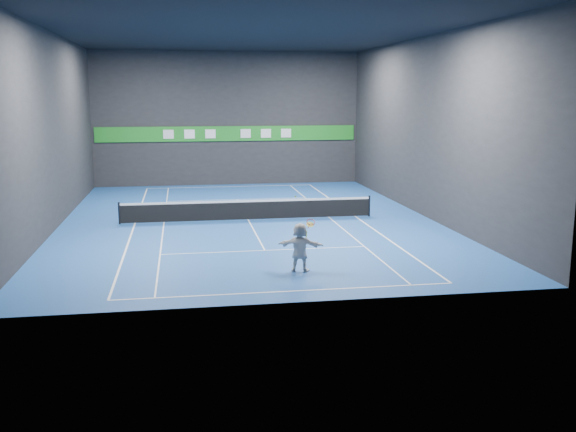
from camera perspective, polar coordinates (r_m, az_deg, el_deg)
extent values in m
plane|color=#1B4995|center=(31.83, -3.55, -0.36)|extent=(26.00, 26.00, 0.00)
plane|color=black|center=(31.37, -3.75, 15.99)|extent=(26.00, 26.00, 0.00)
cube|color=#232326|center=(44.22, -5.38, 8.60)|extent=(18.00, 0.10, 9.00)
cube|color=#232326|center=(18.43, 0.49, 5.70)|extent=(18.00, 0.10, 9.00)
cube|color=#232326|center=(31.67, -20.20, 7.16)|extent=(0.10, 26.00, 9.00)
cube|color=#232326|center=(33.41, 12.04, 7.73)|extent=(0.10, 26.00, 9.00)
cube|color=white|center=(20.39, -0.07, -6.71)|extent=(10.98, 0.08, 0.01)
cube|color=white|center=(43.52, -5.17, 2.62)|extent=(10.98, 0.08, 0.01)
cube|color=white|center=(31.76, -13.45, -0.66)|extent=(0.08, 23.78, 0.01)
cube|color=white|center=(32.84, 6.02, -0.05)|extent=(0.08, 23.78, 0.01)
cube|color=white|center=(31.69, -10.96, -0.58)|extent=(0.06, 23.78, 0.01)
cube|color=white|center=(32.50, 3.68, -0.13)|extent=(0.06, 23.78, 0.01)
cube|color=white|center=(25.62, -2.07, -3.07)|extent=(8.23, 0.06, 0.01)
cube|color=white|center=(38.11, -4.55, 1.47)|extent=(8.23, 0.06, 0.01)
cube|color=white|center=(31.83, -3.55, -0.35)|extent=(0.06, 12.80, 0.01)
imported|color=silver|center=(22.44, 1.07, -2.79)|extent=(1.69, 1.04, 1.74)
sphere|color=#B8E626|center=(22.24, 0.68, 1.74)|extent=(0.06, 0.06, 0.06)
cylinder|color=black|center=(31.72, -14.77, 0.25)|extent=(0.10, 0.10, 1.07)
cylinder|color=black|center=(32.94, 7.23, 0.90)|extent=(0.10, 0.10, 1.07)
cube|color=black|center=(31.75, -3.56, 0.47)|extent=(12.40, 0.03, 0.86)
cube|color=white|center=(31.67, -3.57, 1.33)|extent=(12.40, 0.04, 0.10)
cube|color=#1D8523|center=(44.21, -5.35, 7.30)|extent=(17.64, 0.06, 1.00)
cube|color=silver|center=(44.05, -10.58, 7.15)|extent=(0.70, 0.04, 0.60)
cube|color=white|center=(44.04, -8.75, 7.21)|extent=(0.70, 0.04, 0.60)
cube|color=white|center=(44.08, -6.91, 7.26)|extent=(0.70, 0.04, 0.60)
cube|color=white|center=(44.25, -3.78, 7.33)|extent=(0.70, 0.04, 0.60)
cube|color=white|center=(44.41, -1.97, 7.36)|extent=(0.70, 0.04, 0.60)
cube|color=white|center=(44.62, -0.17, 7.38)|extent=(0.70, 0.04, 0.60)
torus|color=#AE1A12|center=(22.38, 2.05, -0.54)|extent=(0.43, 0.36, 0.27)
cylinder|color=#CDD94C|center=(22.39, 1.98, -0.75)|extent=(0.38, 0.32, 0.21)
cylinder|color=red|center=(22.39, 1.85, -0.92)|extent=(0.07, 0.14, 0.17)
cylinder|color=#F6EC0C|center=(22.42, 1.64, -1.65)|extent=(0.06, 0.11, 0.26)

